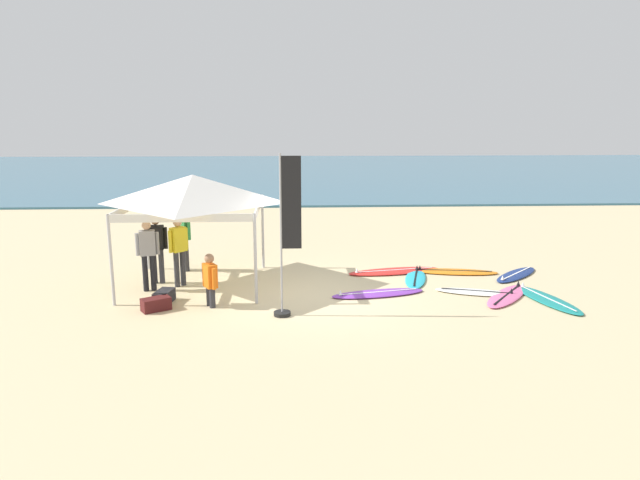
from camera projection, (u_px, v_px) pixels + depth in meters
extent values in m
plane|color=beige|center=(314.00, 295.00, 13.46)|extent=(80.00, 80.00, 0.00)
cube|color=#386B84|center=(299.00, 172.00, 44.29)|extent=(80.00, 36.00, 0.10)
cylinder|color=#B7B7BC|center=(111.00, 261.00, 12.54)|extent=(0.07, 0.07, 2.05)
cylinder|color=#B7B7BC|center=(255.00, 259.00, 12.69)|extent=(0.07, 0.07, 2.05)
cylinder|color=#B7B7BC|center=(147.00, 233.00, 15.63)|extent=(0.07, 0.07, 2.05)
cylinder|color=#B7B7BC|center=(263.00, 232.00, 15.77)|extent=(0.07, 0.07, 2.05)
cube|color=white|center=(181.00, 218.00, 12.42)|extent=(3.16, 0.03, 0.18)
cube|color=white|center=(204.00, 198.00, 15.50)|extent=(3.16, 0.03, 0.18)
cube|color=white|center=(128.00, 208.00, 13.89)|extent=(0.03, 3.16, 0.18)
cube|color=white|center=(259.00, 207.00, 14.03)|extent=(0.03, 3.16, 0.18)
pyramid|color=white|center=(193.00, 189.00, 13.87)|extent=(3.28, 3.28, 0.70)
ellipsoid|color=purple|center=(378.00, 293.00, 13.51)|extent=(2.35, 1.07, 0.07)
cube|color=white|center=(378.00, 292.00, 13.50)|extent=(1.89, 0.44, 0.01)
cone|color=white|center=(340.00, 292.00, 13.26)|extent=(0.09, 0.09, 0.12)
ellipsoid|color=white|center=(476.00, 292.00, 13.61)|extent=(1.99, 1.06, 0.07)
cube|color=black|center=(476.00, 291.00, 13.60)|extent=(1.58, 0.52, 0.01)
cone|color=black|center=(511.00, 291.00, 13.39)|extent=(0.09, 0.09, 0.12)
ellipsoid|color=orange|center=(455.00, 272.00, 15.42)|extent=(2.35, 0.96, 0.07)
cube|color=black|center=(455.00, 270.00, 15.41)|extent=(1.92, 0.34, 0.01)
cone|color=black|center=(420.00, 267.00, 15.50)|extent=(0.09, 0.09, 0.12)
ellipsoid|color=#19847F|center=(547.00, 299.00, 13.05)|extent=(1.11, 2.34, 0.07)
cube|color=white|center=(547.00, 298.00, 13.04)|extent=(0.48, 1.88, 0.01)
cone|color=white|center=(523.00, 284.00, 13.90)|extent=(0.09, 0.09, 0.12)
ellipsoid|color=navy|center=(516.00, 275.00, 15.13)|extent=(1.81, 1.81, 0.07)
cube|color=white|center=(516.00, 273.00, 15.12)|extent=(1.24, 1.24, 0.01)
cone|color=white|center=(503.00, 277.00, 14.51)|extent=(0.09, 0.09, 0.12)
ellipsoid|color=red|center=(394.00, 271.00, 15.47)|extent=(2.66, 1.17, 0.07)
cube|color=white|center=(394.00, 270.00, 15.46)|extent=(2.16, 0.46, 0.01)
cone|color=white|center=(357.00, 270.00, 15.21)|extent=(0.09, 0.09, 0.12)
ellipsoid|color=pink|center=(507.00, 296.00, 13.32)|extent=(1.77, 2.05, 0.07)
cube|color=black|center=(507.00, 294.00, 13.31)|extent=(1.15, 1.47, 0.01)
cone|color=black|center=(518.00, 283.00, 14.00)|extent=(0.09, 0.09, 0.12)
ellipsoid|color=#23B2CC|center=(415.00, 279.00, 14.76)|extent=(0.98, 1.97, 0.07)
cube|color=black|center=(416.00, 277.00, 14.75)|extent=(0.45, 1.58, 0.01)
cone|color=black|center=(417.00, 267.00, 15.49)|extent=(0.09, 0.09, 0.12)
cylinder|color=black|center=(145.00, 273.00, 13.73)|extent=(0.13, 0.13, 0.88)
cylinder|color=black|center=(153.00, 273.00, 13.78)|extent=(0.13, 0.13, 0.88)
cube|color=gray|center=(147.00, 243.00, 13.60)|extent=(0.41, 0.31, 0.60)
sphere|color=tan|center=(146.00, 225.00, 13.51)|extent=(0.21, 0.21, 0.21)
cylinder|color=gray|center=(137.00, 244.00, 13.53)|extent=(0.09, 0.09, 0.54)
cylinder|color=gray|center=(157.00, 243.00, 13.68)|extent=(0.09, 0.09, 0.54)
cylinder|color=#2D2D33|center=(182.00, 255.00, 15.62)|extent=(0.13, 0.13, 0.88)
cylinder|color=#2D2D33|center=(186.00, 255.00, 15.52)|extent=(0.13, 0.13, 0.88)
cube|color=#2D8C47|center=(183.00, 228.00, 15.41)|extent=(0.42, 0.40, 0.60)
sphere|color=#9E7051|center=(182.00, 213.00, 15.32)|extent=(0.21, 0.21, 0.21)
cylinder|color=#2D8C47|center=(177.00, 228.00, 15.55)|extent=(0.09, 0.09, 0.54)
cylinder|color=#2D8C47|center=(189.00, 230.00, 15.29)|extent=(0.09, 0.09, 0.54)
cylinder|color=#2D2D33|center=(177.00, 269.00, 14.08)|extent=(0.13, 0.13, 0.88)
cylinder|color=#2D2D33|center=(183.00, 268.00, 14.21)|extent=(0.13, 0.13, 0.88)
cube|color=yellow|center=(178.00, 239.00, 13.99)|extent=(0.41, 0.41, 0.60)
sphere|color=tan|center=(177.00, 222.00, 13.91)|extent=(0.21, 0.21, 0.21)
cylinder|color=yellow|center=(170.00, 242.00, 13.83)|extent=(0.09, 0.09, 0.54)
cylinder|color=yellow|center=(186.00, 239.00, 14.17)|extent=(0.09, 0.09, 0.54)
cylinder|color=#383842|center=(154.00, 266.00, 14.39)|extent=(0.13, 0.13, 0.88)
cylinder|color=#383842|center=(162.00, 266.00, 14.40)|extent=(0.13, 0.13, 0.88)
cube|color=black|center=(156.00, 237.00, 14.24)|extent=(0.37, 0.23, 0.60)
sphere|color=#9E7051|center=(155.00, 221.00, 14.15)|extent=(0.21, 0.21, 0.21)
cylinder|color=black|center=(147.00, 238.00, 14.23)|extent=(0.09, 0.09, 0.54)
cylinder|color=black|center=(166.00, 238.00, 14.26)|extent=(0.09, 0.09, 0.54)
cylinder|color=#2D2D33|center=(212.00, 298.00, 12.56)|extent=(0.13, 0.13, 0.45)
cylinder|color=#2D2D33|center=(209.00, 296.00, 12.71)|extent=(0.13, 0.13, 0.45)
cube|color=orange|center=(210.00, 276.00, 12.53)|extent=(0.37, 0.42, 0.52)
sphere|color=#9E7051|center=(209.00, 258.00, 12.45)|extent=(0.21, 0.21, 0.21)
cylinder|color=orange|center=(214.00, 279.00, 12.34)|extent=(0.09, 0.09, 0.47)
cylinder|color=orange|center=(206.00, 274.00, 12.72)|extent=(0.09, 0.09, 0.47)
cylinder|color=#99999E|center=(281.00, 237.00, 11.75)|extent=(0.04, 0.04, 3.40)
cube|color=black|center=(291.00, 203.00, 11.61)|extent=(0.40, 0.02, 1.90)
cylinder|color=black|center=(282.00, 314.00, 12.10)|extent=(0.36, 0.36, 0.08)
cube|color=#4C1919|center=(156.00, 304.00, 12.40)|extent=(0.68, 0.59, 0.28)
cube|color=#232328|center=(164.00, 297.00, 12.92)|extent=(0.42, 0.65, 0.28)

